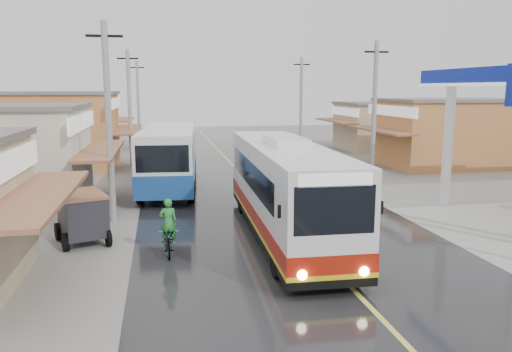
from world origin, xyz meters
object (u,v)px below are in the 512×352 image
object	(u,v)px
coach_bus	(284,189)
cyclist	(169,236)
tricycle_near	(82,214)
second_bus	(170,156)

from	to	relation	value
coach_bus	cyclist	bearing A→B (deg)	-159.99
coach_bus	tricycle_near	xyz separation A→B (m)	(-7.20, 0.52, -0.75)
second_bus	tricycle_near	bearing A→B (deg)	-104.88
coach_bus	second_bus	world-z (taller)	coach_bus
second_bus	tricycle_near	distance (m)	9.75
coach_bus	second_bus	size ratio (longest dim) A/B	1.17
cyclist	second_bus	bearing A→B (deg)	87.43
coach_bus	tricycle_near	bearing A→B (deg)	177.63
cyclist	tricycle_near	bearing A→B (deg)	145.99
coach_bus	tricycle_near	world-z (taller)	coach_bus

